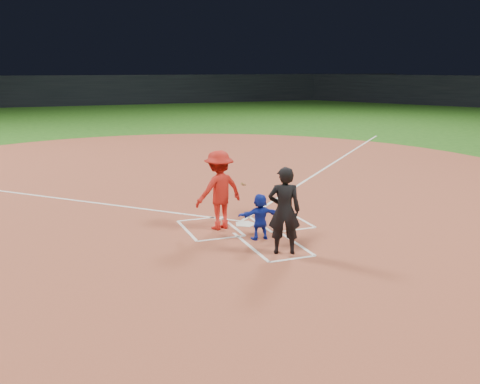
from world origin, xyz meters
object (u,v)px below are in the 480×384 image
object	(u,v)px
home_plate	(245,224)
batter_at_plate	(219,190)
umpire	(284,211)
catcher	(260,217)

from	to	relation	value
home_plate	batter_at_plate	size ratio (longest dim) A/B	0.30
home_plate	umpire	bearing A→B (deg)	89.68
catcher	home_plate	bearing A→B (deg)	-94.44
catcher	umpire	size ratio (longest dim) A/B	0.57
home_plate	batter_at_plate	distance (m)	1.25
home_plate	batter_at_plate	world-z (taller)	batter_at_plate
home_plate	catcher	size ratio (longest dim) A/B	0.54
umpire	batter_at_plate	world-z (taller)	batter_at_plate
home_plate	batter_at_plate	xyz separation A→B (m)	(-0.75, -0.09, 1.00)
home_plate	catcher	distance (m)	1.39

